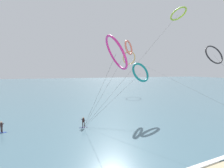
% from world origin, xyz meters
% --- Properties ---
extents(sea_water, '(400.00, 200.00, 0.08)m').
position_xyz_m(sea_water, '(0.00, 108.15, 0.04)').
color(sea_water, slate).
rests_on(sea_water, ground).
extents(surfer_cobalt, '(1.40, 0.73, 1.70)m').
position_xyz_m(surfer_cobalt, '(-16.74, 24.21, 0.82)').
color(surfer_cobalt, '#2647B7').
rests_on(surfer_cobalt, ground).
extents(surfer_navy, '(1.40, 0.72, 1.70)m').
position_xyz_m(surfer_navy, '(-5.06, 22.55, 0.82)').
color(surfer_navy, navy).
rests_on(surfer_navy, ground).
extents(kite_charcoal, '(4.88, 15.08, 14.84)m').
position_xyz_m(kite_charcoal, '(23.85, 23.68, 12.67)').
color(kite_charcoal, black).
rests_on(kite_charcoal, ground).
extents(kite_teal, '(14.59, 5.33, 10.89)m').
position_xyz_m(kite_teal, '(7.11, 26.09, 8.84)').
color(kite_teal, teal).
rests_on(kite_teal, ground).
extents(kite_magenta, '(5.27, 7.55, 13.90)m').
position_xyz_m(kite_magenta, '(-1.32, 17.67, 11.54)').
color(kite_magenta, '#CC288E').
rests_on(kite_magenta, ground).
extents(kite_amber, '(5.43, 48.66, 17.14)m').
position_xyz_m(kite_amber, '(19.87, 58.56, 14.43)').
color(kite_amber, orange).
rests_on(kite_amber, ground).
extents(kite_coral, '(14.11, 11.28, 16.36)m').
position_xyz_m(kite_coral, '(7.26, 32.17, 14.54)').
color(kite_coral, '#EA7260').
rests_on(kite_coral, ground).
extents(kite_lime, '(19.03, 3.59, 21.10)m').
position_xyz_m(kite_lime, '(12.55, 22.18, 19.61)').
color(kite_lime, '#8CC62D').
rests_on(kite_lime, ground).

